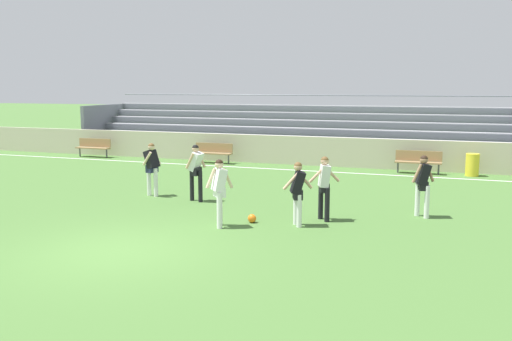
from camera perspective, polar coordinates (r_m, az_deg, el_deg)
The scene contains 15 objects.
ground_plane at distance 12.11m, azimuth -14.04°, elevation -8.12°, with size 160.00×160.00×0.00m, color #477033.
field_line_sideline at distance 23.05m, azimuth 3.01°, elevation 0.10°, with size 44.00×0.12×0.01m, color white.
sideline_wall at distance 24.48m, azimuth 4.09°, elevation 2.09°, with size 48.00×0.16×1.27m, color beige.
bleacher_stand at distance 27.37m, azimuth 3.08°, elevation 4.20°, with size 21.13×4.33×3.01m.
bench_near_bin at distance 22.89m, azimuth 16.46°, elevation 1.06°, with size 1.80×0.40×0.90m.
bench_centre_sideline at distance 25.01m, azimuth -4.45°, elevation 2.02°, with size 1.80×0.40×0.90m.
bench_far_left at distance 28.24m, azimuth -16.44°, elevation 2.46°, with size 1.80×0.40×0.90m.
trash_bin at distance 22.91m, azimuth 21.48°, elevation 0.55°, with size 0.51×0.51×0.88m, color yellow.
player_dark_wide_right at distance 13.68m, azimuth 4.34°, elevation -1.86°, with size 0.68×0.50×1.61m.
player_white_challenging at distance 14.30m, azimuth 7.08°, elevation -1.24°, with size 0.75×0.48×1.68m.
player_white_overlapping at distance 13.56m, azimuth -3.81°, elevation -1.70°, with size 0.65×0.50×1.69m.
player_dark_dropping_back at distance 17.66m, azimuth -10.73°, elevation 0.60°, with size 0.48×0.56×1.69m.
player_white_pressing_high at distance 16.64m, azimuth -6.25°, elevation 0.30°, with size 0.51×0.49×1.72m.
player_dark_wide_left at distance 15.20m, azimuth 16.91°, elevation -1.00°, with size 0.58×0.46×1.66m.
soccer_ball at distance 14.12m, azimuth -0.42°, elevation -4.98°, with size 0.22×0.22×0.22m, color orange.
Camera 1 is at (6.52, -9.60, 3.46)m, focal length 38.65 mm.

